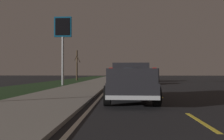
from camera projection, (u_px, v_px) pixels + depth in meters
ground at (138, 83)px, 27.97m from camera, size 144.00×144.00×0.00m
sidewalk_shoulder at (96, 82)px, 28.24m from camera, size 108.00×4.00×0.12m
grass_verge at (59, 83)px, 28.48m from camera, size 108.00×6.00×0.01m
lane_markings at (119, 82)px, 30.36m from camera, size 108.08×3.54×0.01m
pickup_truck at (131, 80)px, 10.45m from camera, size 5.46×2.36×1.87m
sedan_tan at (124, 78)px, 24.31m from camera, size 4.41×2.04×1.54m
sedan_white at (147, 76)px, 32.90m from camera, size 4.44×2.08×1.54m
sedan_green at (125, 76)px, 39.38m from camera, size 4.42×2.06×1.54m
gas_price_sign at (63, 34)px, 22.93m from camera, size 0.27×1.90×7.45m
bare_tree_far at (77, 65)px, 37.26m from camera, size 1.57×0.85×5.32m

